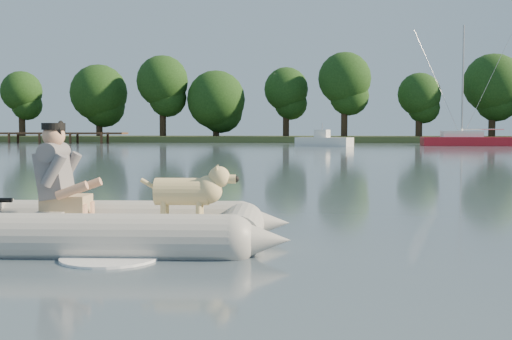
# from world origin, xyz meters

# --- Properties ---
(water) EXTENTS (160.00, 160.00, 0.00)m
(water) POSITION_xyz_m (0.00, 0.00, 0.00)
(water) COLOR slate
(water) RESTS_ON ground
(shore_bank) EXTENTS (160.00, 12.00, 0.70)m
(shore_bank) POSITION_xyz_m (0.00, 62.00, 0.25)
(shore_bank) COLOR #47512D
(shore_bank) RESTS_ON water
(dock) EXTENTS (18.00, 2.00, 1.04)m
(dock) POSITION_xyz_m (-26.00, 52.00, 0.52)
(dock) COLOR #4C331E
(dock) RESTS_ON water
(treeline) EXTENTS (84.66, 7.35, 9.27)m
(treeline) POSITION_xyz_m (5.75, 61.07, 5.30)
(treeline) COLOR #332316
(treeline) RESTS_ON shore_bank
(dinghy) EXTENTS (4.92, 3.30, 1.46)m
(dinghy) POSITION_xyz_m (-0.80, 0.22, 0.63)
(dinghy) COLOR #AAAAA5
(dinghy) RESTS_ON water
(man) EXTENTS (0.81, 0.71, 1.14)m
(man) POSITION_xyz_m (-1.54, 0.23, 0.83)
(man) COLOR slate
(man) RESTS_ON dinghy
(dog) EXTENTS (1.01, 0.41, 0.66)m
(dog) POSITION_xyz_m (-0.11, 0.32, 0.55)
(dog) COLOR tan
(dog) RESTS_ON dinghy
(motorboat) EXTENTS (4.82, 3.37, 1.90)m
(motorboat) POSITION_xyz_m (1.60, 43.80, 0.87)
(motorboat) COLOR white
(motorboat) RESTS_ON water
(sailboat) EXTENTS (7.10, 2.15, 9.75)m
(sailboat) POSITION_xyz_m (12.92, 46.03, 0.43)
(sailboat) COLOR maroon
(sailboat) RESTS_ON water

